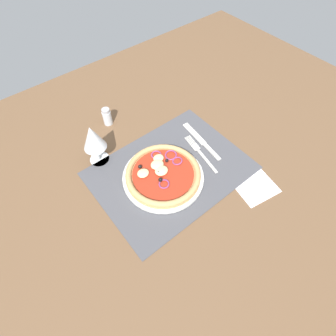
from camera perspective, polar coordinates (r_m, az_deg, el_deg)
name	(u,v)px	position (r cm, az deg, el deg)	size (l,w,h in cm)	color
ground_plane	(171,173)	(87.14, 0.58, -1.04)	(190.00, 140.00, 2.40)	brown
placemat	(171,170)	(86.00, 0.59, -0.50)	(48.34, 35.90, 0.40)	#4C4C51
plate	(163,177)	(83.67, -1.04, -1.91)	(25.48, 25.48, 1.05)	silver
pizza	(163,174)	(82.41, -1.11, -1.19)	(23.42, 23.42, 2.60)	tan
fork	(199,152)	(90.84, 6.76, 3.47)	(4.45, 18.00, 0.44)	silver
knife	(201,141)	(94.21, 7.08, 5.85)	(3.74, 20.06, 0.62)	silver
wine_glass	(93,139)	(84.44, -15.80, 6.07)	(7.20, 7.20, 14.90)	silver
napkin	(255,186)	(86.97, 18.20, -3.72)	(11.99, 10.79, 0.36)	white
pepper_shaker	(107,117)	(100.64, -12.93, 10.68)	(3.20, 3.20, 6.70)	silver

